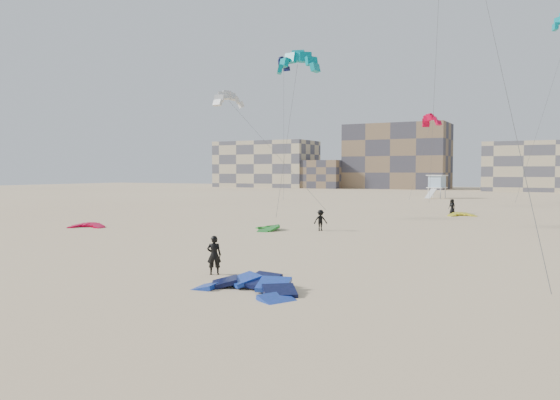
% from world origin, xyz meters
% --- Properties ---
extents(ground, '(320.00, 320.00, 0.00)m').
position_xyz_m(ground, '(0.00, 0.00, 0.00)').
color(ground, beige).
rests_on(ground, ground).
extents(kite_ground_blue, '(4.99, 5.19, 2.06)m').
position_xyz_m(kite_ground_blue, '(1.27, 1.17, 0.00)').
color(kite_ground_blue, '#1C31BE').
rests_on(kite_ground_blue, ground).
extents(kite_ground_red, '(3.78, 3.89, 1.17)m').
position_xyz_m(kite_ground_red, '(-23.94, 16.19, 0.00)').
color(kite_ground_red, red).
rests_on(kite_ground_red, ground).
extents(kite_ground_green, '(4.39, 4.32, 1.52)m').
position_xyz_m(kite_ground_green, '(-9.32, 21.62, 0.00)').
color(kite_ground_green, '#1A932C').
rests_on(kite_ground_green, ground).
extents(kite_ground_yellow, '(3.80, 3.88, 1.22)m').
position_xyz_m(kite_ground_yellow, '(2.54, 43.68, 0.00)').
color(kite_ground_yellow, '#E7F719').
rests_on(kite_ground_yellow, ground).
extents(kitesurfer_main, '(0.80, 0.72, 1.83)m').
position_xyz_m(kitesurfer_main, '(-2.00, 3.57, 0.91)').
color(kitesurfer_main, black).
rests_on(kitesurfer_main, ground).
extents(kitesurfer_c, '(1.26, 1.18, 1.70)m').
position_xyz_m(kitesurfer_c, '(-5.12, 23.13, 0.85)').
color(kitesurfer_c, black).
rests_on(kitesurfer_c, ground).
extents(kitesurfer_e, '(0.96, 0.82, 1.67)m').
position_xyz_m(kitesurfer_e, '(0.95, 46.67, 0.84)').
color(kitesurfer_e, black).
rests_on(kitesurfer_e, ground).
extents(kite_fly_teal_a, '(4.23, 5.00, 14.25)m').
position_xyz_m(kite_fly_teal_a, '(-8.14, 25.03, 13.95)').
color(kite_fly_teal_a, '#00A1AB').
rests_on(kite_fly_teal_a, ground).
extents(kite_fly_grey, '(12.01, 4.37, 12.33)m').
position_xyz_m(kite_fly_grey, '(-18.08, 29.53, 11.97)').
color(kite_fly_grey, white).
rests_on(kite_fly_grey, ground).
extents(kite_fly_navy, '(3.71, 4.84, 19.42)m').
position_xyz_m(kite_fly_navy, '(-22.02, 49.25, 19.31)').
color(kite_fly_navy, '#0D113E').
rests_on(kite_fly_navy, ground).
extents(kite_fly_red, '(5.15, 13.96, 12.92)m').
position_xyz_m(kite_fly_red, '(-5.87, 66.36, 12.36)').
color(kite_fly_red, red).
rests_on(kite_fly_red, ground).
extents(lifeguard_tower_far, '(3.46, 6.01, 4.19)m').
position_xyz_m(lifeguard_tower_far, '(-8.20, 82.42, 2.08)').
color(lifeguard_tower_far, white).
rests_on(lifeguard_tower_far, ground).
extents(condo_west_a, '(30.00, 15.00, 14.00)m').
position_xyz_m(condo_west_a, '(-70.00, 130.00, 7.00)').
color(condo_west_a, '#BEAE8B').
rests_on(condo_west_a, ground).
extents(condo_west_b, '(28.00, 14.00, 18.00)m').
position_xyz_m(condo_west_b, '(-30.00, 134.00, 9.00)').
color(condo_west_b, brown).
rests_on(condo_west_b, ground).
extents(condo_mid, '(32.00, 16.00, 12.00)m').
position_xyz_m(condo_mid, '(10.00, 130.00, 6.00)').
color(condo_mid, '#BEAE8B').
rests_on(condo_mid, ground).
extents(condo_fill_left, '(12.00, 10.00, 8.00)m').
position_xyz_m(condo_fill_left, '(-50.00, 128.00, 4.00)').
color(condo_fill_left, brown).
rests_on(condo_fill_left, ground).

